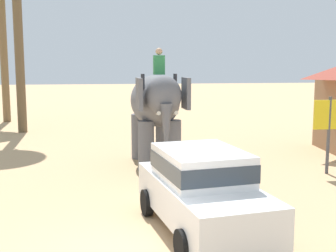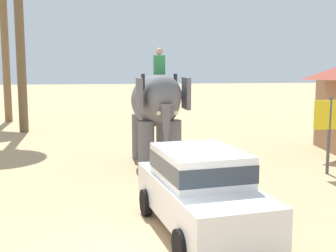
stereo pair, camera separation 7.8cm
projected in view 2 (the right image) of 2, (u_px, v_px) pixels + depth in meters
car_sedan_foreground at (201, 187)px, 9.26m from camera, size 2.37×4.32×1.70m
elephant_with_mahout at (156, 106)px, 14.98m from camera, size 1.78×3.92×3.88m
signboard_yellow at (330, 120)px, 13.83m from camera, size 1.00×0.10×2.40m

